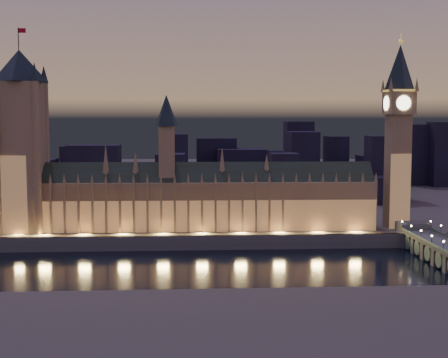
{
  "coord_description": "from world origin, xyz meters",
  "views": [
    {
      "loc": [
        -14.62,
        -298.41,
        72.25
      ],
      "look_at": [
        5.0,
        55.0,
        38.0
      ],
      "focal_mm": 50.0,
      "sensor_mm": 36.0,
      "label": 1
    }
  ],
  "objects": [
    {
      "name": "elizabeth_tower",
      "position": [
        108.0,
        61.93,
        71.45
      ],
      "size": [
        18.0,
        18.0,
        113.65
      ],
      "color": "#907F56",
      "rests_on": "north_bank"
    },
    {
      "name": "city_backdrop",
      "position": [
        31.66,
        246.92,
        30.68
      ],
      "size": [
        460.07,
        215.63,
        86.6
      ],
      "color": "black",
      "rests_on": "north_bank"
    },
    {
      "name": "embankment_wall",
      "position": [
        0.0,
        41.0,
        4.0
      ],
      "size": [
        2000.0,
        2.5,
        8.0
      ],
      "primitive_type": "cube",
      "color": "#3F5842",
      "rests_on": "ground"
    },
    {
      "name": "north_bank",
      "position": [
        0.0,
        520.0,
        4.0
      ],
      "size": [
        2000.0,
        960.0,
        8.0
      ],
      "primitive_type": "cube",
      "color": "#454234",
      "rests_on": "ground"
    },
    {
      "name": "palace_of_westminster",
      "position": [
        -8.61,
        61.74,
        26.37
      ],
      "size": [
        202.0,
        22.81,
        78.0
      ],
      "color": "#907F56",
      "rests_on": "north_bank"
    },
    {
      "name": "victoria_tower",
      "position": [
        -110.0,
        61.92,
        64.91
      ],
      "size": [
        31.68,
        31.68,
        114.96
      ],
      "color": "#907F56",
      "rests_on": "north_bank"
    },
    {
      "name": "ground_plane",
      "position": [
        0.0,
        0.0,
        0.0
      ],
      "size": [
        2000.0,
        2000.0,
        0.0
      ],
      "primitive_type": "plane",
      "color": "black",
      "rests_on": "ground"
    },
    {
      "name": "westminster_bridge",
      "position": [
        112.27,
        -3.46,
        5.99
      ],
      "size": [
        17.38,
        113.0,
        15.9
      ],
      "color": "#3F5842",
      "rests_on": "ground"
    }
  ]
}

